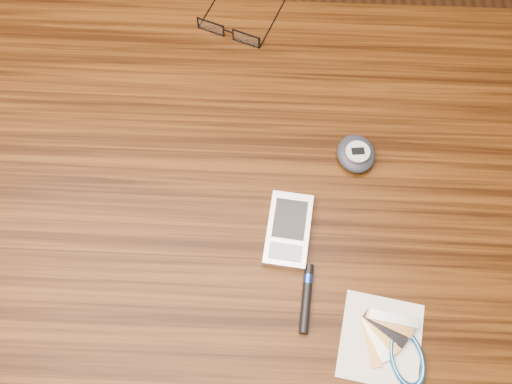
{
  "coord_description": "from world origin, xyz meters",
  "views": [
    {
      "loc": [
        0.09,
        -0.32,
        1.44
      ],
      "look_at": [
        0.07,
        0.0,
        0.76
      ],
      "focal_mm": 40.0,
      "sensor_mm": 36.0,
      "label": 1
    }
  ],
  "objects_px": {
    "desk": "(207,225)",
    "eyeglasses": "(230,30)",
    "notepad_keys": "(394,347)",
    "pda_phone": "(288,230)",
    "pedometer": "(356,154)"
  },
  "relations": [
    {
      "from": "desk",
      "to": "pda_phone",
      "type": "xyz_separation_m",
      "value": [
        0.12,
        -0.05,
        0.11
      ]
    },
    {
      "from": "pda_phone",
      "to": "notepad_keys",
      "type": "distance_m",
      "value": 0.19
    },
    {
      "from": "eyeglasses",
      "to": "pda_phone",
      "type": "height_order",
      "value": "eyeglasses"
    },
    {
      "from": "pedometer",
      "to": "pda_phone",
      "type": "bearing_deg",
      "value": -128.0
    },
    {
      "from": "eyeglasses",
      "to": "pedometer",
      "type": "relative_size",
      "value": 2.09
    },
    {
      "from": "desk",
      "to": "notepad_keys",
      "type": "relative_size",
      "value": 8.36
    },
    {
      "from": "pedometer",
      "to": "notepad_keys",
      "type": "xyz_separation_m",
      "value": [
        0.04,
        -0.26,
        -0.01
      ]
    },
    {
      "from": "notepad_keys",
      "to": "pda_phone",
      "type": "bearing_deg",
      "value": 132.07
    },
    {
      "from": "eyeglasses",
      "to": "notepad_keys",
      "type": "bearing_deg",
      "value": -64.18
    },
    {
      "from": "pda_phone",
      "to": "notepad_keys",
      "type": "relative_size",
      "value": 0.89
    },
    {
      "from": "desk",
      "to": "eyeglasses",
      "type": "xyz_separation_m",
      "value": [
        0.02,
        0.28,
        0.11
      ]
    },
    {
      "from": "pda_phone",
      "to": "notepad_keys",
      "type": "height_order",
      "value": "pda_phone"
    },
    {
      "from": "desk",
      "to": "eyeglasses",
      "type": "height_order",
      "value": "eyeglasses"
    },
    {
      "from": "desk",
      "to": "pda_phone",
      "type": "bearing_deg",
      "value": -21.41
    },
    {
      "from": "pda_phone",
      "to": "notepad_keys",
      "type": "xyz_separation_m",
      "value": [
        0.13,
        -0.14,
        -0.0
      ]
    }
  ]
}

